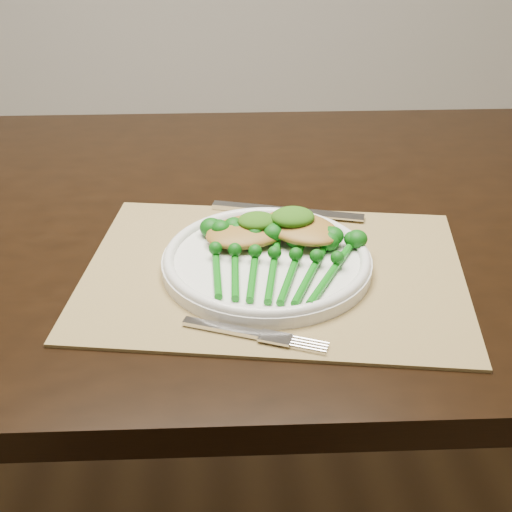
{
  "coord_description": "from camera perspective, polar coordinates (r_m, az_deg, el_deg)",
  "views": [
    {
      "loc": [
        0.04,
        -0.88,
        1.24
      ],
      "look_at": [
        0.11,
        -0.1,
        0.78
      ],
      "focal_mm": 50.0,
      "sensor_mm": 36.0,
      "label": 1
    }
  ],
  "objects": [
    {
      "name": "dinner_plate",
      "position": [
        0.92,
        0.87,
        -0.32
      ],
      "size": [
        0.27,
        0.27,
        0.02
      ],
      "color": "white",
      "rests_on": "placemat"
    },
    {
      "name": "pesto_dollop_left",
      "position": [
        0.95,
        0.08,
        2.83
      ],
      "size": [
        0.05,
        0.04,
        0.02
      ],
      "primitive_type": "ellipsoid",
      "color": "#1A460A",
      "rests_on": "chicken_fillet_left"
    },
    {
      "name": "dining_table",
      "position": [
        1.29,
        -3.66,
        -11.52
      ],
      "size": [
        1.64,
        0.97,
        0.75
      ],
      "rotation": [
        0.0,
        0.0,
        -0.05
      ],
      "color": "black",
      "rests_on": "ground"
    },
    {
      "name": "placemat",
      "position": [
        0.92,
        1.45,
        -1.29
      ],
      "size": [
        0.54,
        0.44,
        0.0
      ],
      "primitive_type": "cube",
      "rotation": [
        0.0,
        0.0,
        -0.18
      ],
      "color": "olive",
      "rests_on": "dining_table"
    },
    {
      "name": "knife",
      "position": [
        1.06,
        1.34,
        3.71
      ],
      "size": [
        0.22,
        0.08,
        0.01
      ],
      "rotation": [
        0.0,
        0.0,
        -0.29
      ],
      "color": "silver",
      "rests_on": "placemat"
    },
    {
      "name": "fork",
      "position": [
        0.8,
        0.62,
        -6.4
      ],
      "size": [
        0.16,
        0.08,
        0.01
      ],
      "rotation": [
        0.0,
        0.0,
        -0.39
      ],
      "color": "silver",
      "rests_on": "placemat"
    },
    {
      "name": "chicken_fillet_left",
      "position": [
        0.95,
        -0.55,
        2.0
      ],
      "size": [
        0.14,
        0.12,
        0.02
      ],
      "primitive_type": "ellipsoid",
      "rotation": [
        0.0,
        0.0,
        0.36
      ],
      "color": "#A4772F",
      "rests_on": "dinner_plate"
    },
    {
      "name": "chicken_fillet_right",
      "position": [
        0.95,
        3.54,
        2.27
      ],
      "size": [
        0.14,
        0.14,
        0.02
      ],
      "primitive_type": "ellipsoid",
      "rotation": [
        0.0,
        0.0,
        -0.75
      ],
      "color": "#A4772F",
      "rests_on": "dinner_plate"
    },
    {
      "name": "broccolini_bundle",
      "position": [
        0.88,
        1.37,
        -1.01
      ],
      "size": [
        0.21,
        0.22,
        0.04
      ],
      "rotation": [
        0.0,
        0.0,
        -0.24
      ],
      "color": "#0D6810",
      "rests_on": "dinner_plate"
    },
    {
      "name": "pesto_dollop_right",
      "position": [
        0.95,
        2.97,
        3.13
      ],
      "size": [
        0.06,
        0.05,
        0.02
      ],
      "primitive_type": "ellipsoid",
      "color": "#1A460A",
      "rests_on": "chicken_fillet_right"
    }
  ]
}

